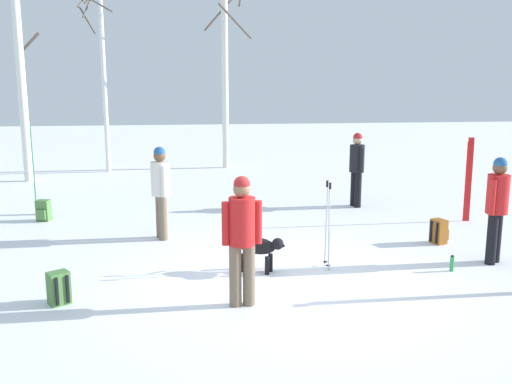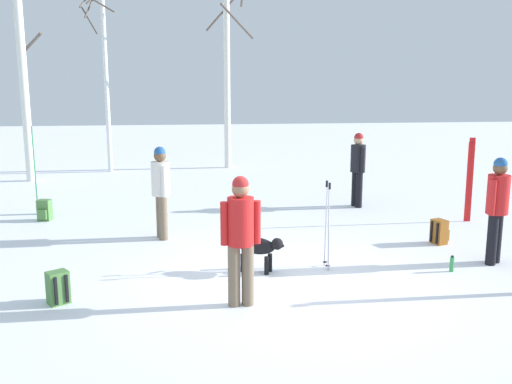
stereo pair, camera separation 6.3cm
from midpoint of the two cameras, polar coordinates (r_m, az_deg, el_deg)
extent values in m
plane|color=white|center=(8.25, 3.60, -9.34)|extent=(60.00, 60.00, 0.00)
cylinder|color=#72604C|center=(7.40, -1.98, -8.42)|extent=(0.16, 0.16, 0.82)
cylinder|color=#72604C|center=(7.42, -0.59, -8.34)|extent=(0.16, 0.16, 0.82)
cylinder|color=red|center=(7.20, -1.31, -2.97)|extent=(0.34, 0.34, 0.62)
sphere|color=#997051|center=(7.11, -1.33, 0.31)|extent=(0.22, 0.22, 0.22)
sphere|color=#B22626|center=(7.10, -1.33, 0.79)|extent=(0.21, 0.21, 0.21)
cylinder|color=red|center=(7.18, -2.97, -3.20)|extent=(0.10, 0.10, 0.56)
cylinder|color=red|center=(7.24, 0.33, -3.05)|extent=(0.10, 0.10, 0.56)
cylinder|color=black|center=(13.37, 10.08, 0.34)|extent=(0.16, 0.16, 0.82)
cylinder|color=black|center=(13.22, 10.46, 0.20)|extent=(0.16, 0.16, 0.82)
cylinder|color=black|center=(13.18, 10.38, 3.35)|extent=(0.34, 0.34, 0.62)
sphere|color=tan|center=(13.13, 10.44, 5.16)|extent=(0.22, 0.22, 0.22)
sphere|color=#B22626|center=(13.12, 10.45, 5.43)|extent=(0.21, 0.21, 0.21)
cylinder|color=black|center=(13.36, 9.92, 3.38)|extent=(0.10, 0.10, 0.56)
cylinder|color=black|center=(13.00, 10.84, 3.14)|extent=(0.10, 0.10, 0.56)
cylinder|color=black|center=(9.91, 23.24, -4.24)|extent=(0.16, 0.16, 0.82)
cylinder|color=black|center=(9.74, 22.85, -4.46)|extent=(0.16, 0.16, 0.82)
cylinder|color=red|center=(9.67, 23.37, -0.23)|extent=(0.34, 0.34, 0.62)
sphere|color=brown|center=(9.60, 23.56, 2.23)|extent=(0.22, 0.22, 0.22)
sphere|color=#265999|center=(9.59, 23.59, 2.59)|extent=(0.21, 0.21, 0.21)
cylinder|color=red|center=(9.87, 23.80, -0.17)|extent=(0.10, 0.10, 0.56)
cylinder|color=red|center=(9.48, 22.91, -0.53)|extent=(0.10, 0.10, 0.56)
cylinder|color=#72604C|center=(10.51, -9.16, -2.60)|extent=(0.16, 0.16, 0.82)
cylinder|color=#72604C|center=(10.67, -9.42, -2.39)|extent=(0.16, 0.16, 0.82)
cylinder|color=silver|center=(10.44, -9.42, 1.34)|extent=(0.34, 0.34, 0.62)
sphere|color=brown|center=(10.38, -9.49, 3.63)|extent=(0.22, 0.22, 0.22)
sphere|color=#265999|center=(10.37, -9.50, 3.96)|extent=(0.21, 0.21, 0.21)
cylinder|color=silver|center=(10.25, -9.10, 1.05)|extent=(0.10, 0.10, 0.56)
cylinder|color=silver|center=(10.65, -9.72, 1.41)|extent=(0.10, 0.10, 0.56)
ellipsoid|color=black|center=(8.67, 0.24, -5.44)|extent=(0.63, 0.47, 0.26)
sphere|color=black|center=(8.54, 2.36, -5.25)|extent=(0.18, 0.18, 0.18)
ellipsoid|color=black|center=(8.53, 2.76, -5.41)|extent=(0.12, 0.10, 0.06)
cylinder|color=black|center=(8.77, -1.91, -4.70)|extent=(0.19, 0.12, 0.17)
cylinder|color=black|center=(8.75, 1.62, -7.13)|extent=(0.07, 0.07, 0.28)
cylinder|color=black|center=(8.62, 1.28, -7.43)|extent=(0.07, 0.07, 0.28)
cylinder|color=black|center=(8.88, -0.77, -6.84)|extent=(0.07, 0.07, 0.28)
cylinder|color=black|center=(8.75, -1.15, -7.14)|extent=(0.07, 0.07, 0.28)
cube|color=red|center=(12.45, 20.71, 0.94)|extent=(0.08, 0.03, 1.66)
cube|color=red|center=(12.34, 20.99, 4.91)|extent=(0.06, 0.03, 0.10)
cube|color=red|center=(12.47, 20.97, 0.93)|extent=(0.08, 0.03, 1.66)
cube|color=red|center=(12.35, 21.26, 4.90)|extent=(0.06, 0.03, 0.10)
cube|color=green|center=(13.18, -21.26, 1.85)|extent=(0.04, 0.09, 1.85)
cube|color=green|center=(13.07, -21.56, 6.02)|extent=(0.03, 0.06, 0.10)
cube|color=green|center=(13.12, -21.24, 1.81)|extent=(0.04, 0.09, 1.85)
cube|color=green|center=(13.01, -21.54, 6.00)|extent=(0.03, 0.06, 0.10)
cylinder|color=#B2B2BC|center=(8.91, 7.25, -3.54)|extent=(0.02, 0.10, 1.27)
cylinder|color=black|center=(8.76, 7.36, 0.81)|extent=(0.04, 0.04, 0.10)
cylinder|color=black|center=(9.07, 7.16, -7.01)|extent=(0.07, 0.07, 0.01)
cylinder|color=#B2B2BC|center=(8.75, 7.53, -3.83)|extent=(0.02, 0.10, 1.27)
cylinder|color=black|center=(8.59, 7.64, 0.60)|extent=(0.04, 0.04, 0.10)
cylinder|color=black|center=(8.91, 7.43, -7.36)|extent=(0.07, 0.07, 0.01)
cube|color=#4C7F3F|center=(7.95, -19.11, -9.08)|extent=(0.33, 0.31, 0.44)
cube|color=#4C7F3F|center=(8.09, -19.42, -9.25)|extent=(0.20, 0.16, 0.20)
cube|color=black|center=(7.88, -18.30, -9.23)|extent=(0.04, 0.04, 0.37)
cube|color=black|center=(7.83, -19.28, -9.42)|extent=(0.04, 0.04, 0.37)
cube|color=#99591E|center=(10.70, 18.12, -3.82)|extent=(0.28, 0.31, 0.44)
cube|color=#99591E|center=(10.81, 18.59, -4.07)|extent=(0.12, 0.20, 0.20)
cube|color=black|center=(10.57, 17.94, -3.99)|extent=(0.03, 0.04, 0.37)
cube|color=black|center=(10.67, 17.41, -3.82)|extent=(0.03, 0.04, 0.37)
cube|color=#4C7F3F|center=(12.63, -20.38, -1.72)|extent=(0.30, 0.26, 0.44)
cube|color=#4C7F3F|center=(12.53, -20.63, -2.14)|extent=(0.20, 0.10, 0.20)
cube|color=black|center=(12.76, -20.44, -1.59)|extent=(0.04, 0.03, 0.37)
cube|color=black|center=(12.70, -19.86, -1.61)|extent=(0.04, 0.03, 0.37)
cylinder|color=green|center=(9.27, 19.31, -6.89)|extent=(0.06, 0.06, 0.23)
cylinder|color=black|center=(9.23, 19.36, -6.15)|extent=(0.04, 0.04, 0.02)
cylinder|color=silver|center=(17.53, -22.39, 11.77)|extent=(0.24, 0.24, 6.63)
cylinder|color=brown|center=(17.79, -21.47, 13.91)|extent=(0.70, 0.60, 0.53)
cylinder|color=silver|center=(18.54, -14.83, 12.13)|extent=(0.14, 0.14, 6.61)
cylinder|color=brown|center=(18.83, -16.31, 17.53)|extent=(0.26, 0.83, 0.80)
cylinder|color=brown|center=(18.10, -16.00, 18.13)|extent=(1.27, 0.40, 0.76)
cylinder|color=brown|center=(18.42, -16.35, 16.27)|extent=(0.59, 0.80, 0.87)
cylinder|color=silver|center=(18.86, -2.87, 13.56)|extent=(0.21, 0.21, 7.33)
cylinder|color=brown|center=(19.44, -3.42, 17.49)|extent=(1.05, 0.35, 1.15)
cylinder|color=brown|center=(18.43, -1.80, 16.79)|extent=(1.12, 0.69, 1.03)
camera|label=1|loc=(0.03, -89.82, 0.04)|focal=39.71mm
camera|label=2|loc=(0.03, 90.18, -0.04)|focal=39.71mm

